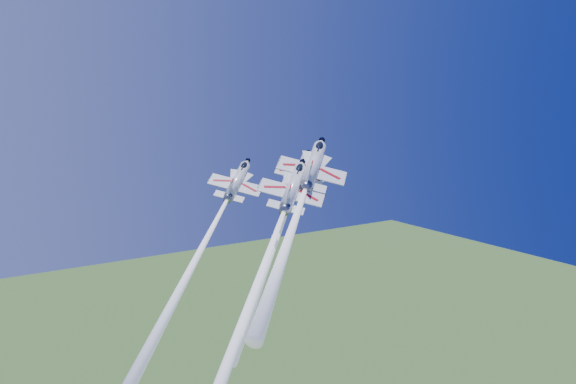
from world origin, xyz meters
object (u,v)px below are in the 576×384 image
jet_right (298,210)px  jet_left (205,242)px  jet_lead (281,226)px  jet_slot (256,288)px

jet_right → jet_left: bearing=-161.8°
jet_lead → jet_slot: (-13.52, -15.44, -3.15)m
jet_lead → jet_right: size_ratio=1.16×
jet_slot → jet_lead: bearing=88.6°
jet_left → jet_slot: 16.02m
jet_lead → jet_slot: bearing=-91.4°
jet_left → jet_slot: jet_slot is taller
jet_lead → jet_left: 12.51m
jet_left → jet_right: bearing=18.2°
jet_slot → jet_left: bearing=126.0°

